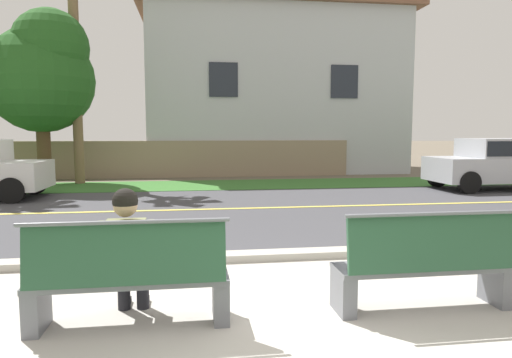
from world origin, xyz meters
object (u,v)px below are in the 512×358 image
Objects in this scene: seated_person_olive at (128,250)px; shade_tree_left at (43,72)px; car_silver_far at (502,161)px; bench_right at (426,266)px; bench_left at (129,280)px.

seated_person_olive is 12.79m from shade_tree_left.
shade_tree_left is (-14.07, 3.36, 2.82)m from car_silver_far.
seated_person_olive reaches higher than bench_right.
bench_left is 0.41× the size of car_silver_far.
bench_left is 0.31× the size of shade_tree_left.
bench_left is 1.39× the size of seated_person_olive.
shade_tree_left is (-4.14, 11.73, 3.00)m from seated_person_olive.
shade_tree_left is (-6.95, 11.90, 3.22)m from bench_right.
bench_right is (2.78, 0.00, 0.00)m from bench_left.
shade_tree_left reaches higher than bench_left.
seated_person_olive reaches higher than bench_left.
bench_right is at bearing -59.71° from shade_tree_left.
bench_left is 2.78m from bench_right.
car_silver_far is (9.90, 8.54, 0.40)m from bench_left.
bench_left and bench_right have the same top height.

